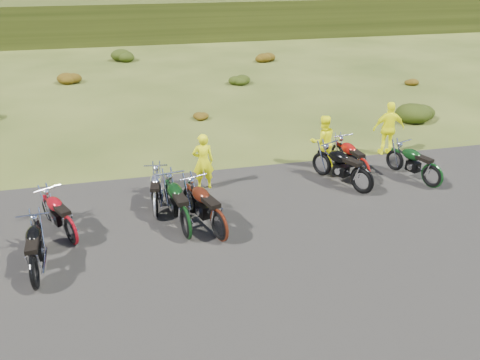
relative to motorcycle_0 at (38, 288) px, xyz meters
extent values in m
plane|color=#354416|center=(5.27, 0.86, 0.00)|extent=(300.00, 300.00, 0.00)
cube|color=black|center=(5.27, -1.14, 0.00)|extent=(20.00, 12.00, 0.04)
ellipsoid|color=brown|center=(-0.93, 17.46, 0.38)|extent=(1.30, 1.30, 0.77)
ellipsoid|color=black|center=(1.97, 22.76, 0.46)|extent=(1.56, 1.56, 0.92)
ellipsoid|color=brown|center=(4.87, 10.06, 0.23)|extent=(0.77, 0.77, 0.45)
ellipsoid|color=black|center=(7.77, 15.36, 0.31)|extent=(1.03, 1.03, 0.61)
ellipsoid|color=brown|center=(10.67, 20.66, 0.38)|extent=(1.30, 1.30, 0.77)
ellipsoid|color=black|center=(13.57, 7.96, 0.46)|extent=(1.56, 1.56, 0.92)
ellipsoid|color=brown|center=(16.47, 13.26, 0.23)|extent=(0.77, 0.77, 0.45)
imported|color=#FCFF0D|center=(4.05, 3.72, 0.83)|extent=(0.61, 0.40, 1.67)
imported|color=#FCFF0D|center=(7.96, 4.40, 0.85)|extent=(0.85, 0.67, 1.70)
imported|color=#FCFF0D|center=(10.52, 4.88, 0.91)|extent=(1.11, 0.58, 1.81)
camera|label=1|loc=(2.30, -8.41, 6.18)|focal=35.00mm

